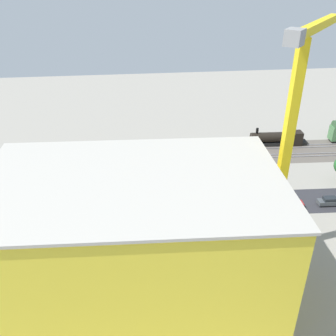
{
  "coord_description": "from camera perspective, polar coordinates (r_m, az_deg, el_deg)",
  "views": [
    {
      "loc": [
        5.0,
        67.68,
        45.24
      ],
      "look_at": [
        -2.49,
        0.7,
        8.01
      ],
      "focal_mm": 41.19,
      "sensor_mm": 36.0,
      "label": 1
    }
  ],
  "objects": [
    {
      "name": "ground_plane",
      "position": [
        81.56,
        -1.8,
        -4.79
      ],
      "size": [
        199.72,
        199.72,
        0.0
      ],
      "primitive_type": "plane",
      "color": "gray",
      "rests_on": "ground"
    },
    {
      "name": "rail_bed",
      "position": [
        99.57,
        -2.81,
        1.86
      ],
      "size": [
        125.3,
        18.91,
        0.01
      ],
      "primitive_type": "cube",
      "rotation": [
        0.0,
        0.0,
        -0.05
      ],
      "color": "#5B544C",
      "rests_on": "ground"
    },
    {
      "name": "street_asphalt",
      "position": [
        79.64,
        -1.66,
        -5.71
      ],
      "size": [
        125.1,
        14.72,
        0.01
      ],
      "primitive_type": "cube",
      "rotation": [
        0.0,
        0.0,
        -0.05
      ],
      "color": "#2D2D33",
      "rests_on": "ground"
    },
    {
      "name": "track_rails",
      "position": [
        99.49,
        -2.81,
        1.95
      ],
      "size": [
        124.7,
        12.48,
        0.12
      ],
      "color": "#9E9EA8",
      "rests_on": "ground"
    },
    {
      "name": "platform_canopy_near",
      "position": [
        90.96,
        -3.96,
        1.87
      ],
      "size": [
        53.12,
        7.78,
        4.22
      ],
      "color": "#C63D2D",
      "rests_on": "ground"
    },
    {
      "name": "locomotive",
      "position": [
        108.8,
        16.12,
        4.2
      ],
      "size": [
        15.57,
        3.39,
        5.05
      ],
      "color": "black",
      "rests_on": "ground"
    },
    {
      "name": "parked_car_0",
      "position": [
        86.31,
        22.76,
        -4.61
      ],
      "size": [
        4.78,
        1.96,
        1.83
      ],
      "color": "black",
      "rests_on": "ground"
    },
    {
      "name": "parked_car_1",
      "position": [
        83.05,
        17.92,
        -5.08
      ],
      "size": [
        4.45,
        2.05,
        1.64
      ],
      "color": "black",
      "rests_on": "ground"
    },
    {
      "name": "parked_car_2",
      "position": [
        80.1,
        12.82,
        -5.6
      ],
      "size": [
        4.05,
        1.92,
        1.84
      ],
      "color": "black",
      "rests_on": "ground"
    },
    {
      "name": "parked_car_3",
      "position": [
        77.94,
        6.98,
        -6.11
      ],
      "size": [
        4.36,
        1.76,
        1.77
      ],
      "color": "black",
      "rests_on": "ground"
    },
    {
      "name": "parked_car_4",
      "position": [
        76.71,
        0.37,
        -6.47
      ],
      "size": [
        4.41,
        1.83,
        1.84
      ],
      "color": "black",
      "rests_on": "ground"
    },
    {
      "name": "parked_car_5",
      "position": [
        76.38,
        -5.3,
        -6.79
      ],
      "size": [
        4.41,
        2.01,
        1.86
      ],
      "color": "black",
      "rests_on": "ground"
    },
    {
      "name": "construction_building",
      "position": [
        55.55,
        -4.82,
        -10.81
      ],
      "size": [
        40.03,
        25.62,
        19.66
      ],
      "primitive_type": "cube",
      "rotation": [
        0.0,
        0.0,
        -0.05
      ],
      "color": "yellow",
      "rests_on": "ground"
    },
    {
      "name": "construction_roof_slab",
      "position": [
        49.77,
        -5.29,
        -1.89
      ],
      "size": [
        40.66,
        26.24,
        0.4
      ],
      "primitive_type": "cube",
      "rotation": [
        0.0,
        0.0,
        -0.05
      ],
      "color": "#B7B2A8",
      "rests_on": "construction_building"
    },
    {
      "name": "tower_crane",
      "position": [
        61.05,
        17.6,
        4.47
      ],
      "size": [
        15.08,
        17.55,
        37.58
      ],
      "color": "gray",
      "rests_on": "ground"
    },
    {
      "name": "box_truck_0",
      "position": [
        74.78,
        -1.43,
        -6.7
      ],
      "size": [
        9.73,
        2.83,
        3.46
      ],
      "color": "black",
      "rests_on": "ground"
    },
    {
      "name": "street_tree_0",
      "position": [
        80.46,
        -6.35,
        -1.08
      ],
      "size": [
        4.8,
        4.8,
        7.68
      ],
      "color": "brown",
      "rests_on": "ground"
    },
    {
      "name": "street_tree_2",
      "position": [
        84.46,
        11.82,
        -0.88
      ],
      "size": [
        4.57,
        4.57,
        6.45
      ],
      "color": "brown",
      "rests_on": "ground"
    },
    {
      "name": "traffic_light",
      "position": [
        74.61,
        7.01,
        -4.52
      ],
      "size": [
        0.5,
        0.36,
        6.64
      ],
      "color": "#333333",
      "rests_on": "ground"
    }
  ]
}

